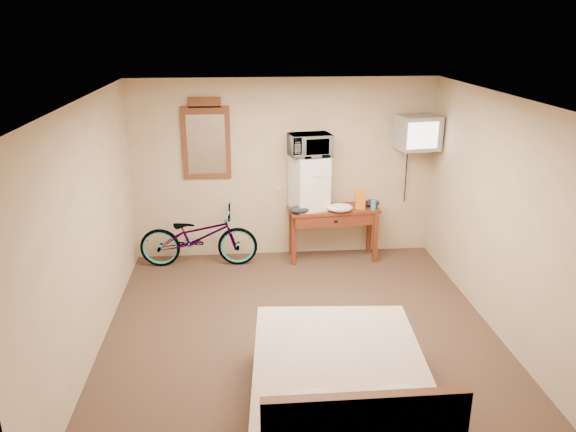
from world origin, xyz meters
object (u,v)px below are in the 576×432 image
object	(u,v)px
crt_television	(418,133)
bed	(341,389)
desk	(334,218)
mini_fridge	(309,183)
microwave	(310,145)
blue_cup	(373,205)
wall_mirror	(206,140)
bicycle	(199,236)

from	to	relation	value
crt_television	bed	bearing A→B (deg)	-115.13
desk	crt_television	bearing A→B (deg)	0.92
mini_fridge	microwave	distance (m)	0.52
blue_cup	mini_fridge	bearing A→B (deg)	171.21
mini_fridge	wall_mirror	world-z (taller)	wall_mirror
crt_television	bicycle	distance (m)	3.27
crt_television	wall_mirror	size ratio (longest dim) A/B	0.57
mini_fridge	blue_cup	distance (m)	0.93
blue_cup	bed	bearing A→B (deg)	-107.14
mini_fridge	wall_mirror	xyz separation A→B (m)	(-1.38, 0.22, 0.57)
crt_television	bicycle	world-z (taller)	crt_television
microwave	blue_cup	bearing A→B (deg)	-18.05
blue_cup	wall_mirror	bearing A→B (deg)	171.12
mini_fridge	crt_television	bearing A→B (deg)	-1.38
mini_fridge	bed	distance (m)	3.54
blue_cup	wall_mirror	distance (m)	2.44
crt_television	bicycle	size ratio (longest dim) A/B	0.40
wall_mirror	bed	distance (m)	4.10
mini_fridge	blue_cup	bearing A→B (deg)	-8.79
crt_television	wall_mirror	distance (m)	2.84
desk	microwave	xyz separation A→B (m)	(-0.34, 0.05, 1.02)
crt_television	bicycle	bearing A→B (deg)	-178.63
blue_cup	bicycle	distance (m)	2.43
microwave	wall_mirror	size ratio (longest dim) A/B	0.49
desk	bed	world-z (taller)	bed
desk	crt_television	xyz separation A→B (m)	(1.11, 0.02, 1.17)
mini_fridge	bicycle	distance (m)	1.68
microwave	blue_cup	world-z (taller)	microwave
crt_television	bed	xyz separation A→B (m)	(-1.60, -3.40, -1.49)
blue_cup	bicycle	xyz separation A→B (m)	(-2.40, 0.03, -0.39)
desk	mini_fridge	bearing A→B (deg)	171.16
microwave	crt_television	bearing A→B (deg)	-10.63
blue_cup	crt_television	distance (m)	1.14
microwave	crt_television	distance (m)	1.46
wall_mirror	mini_fridge	bearing A→B (deg)	-8.94
bicycle	bed	xyz separation A→B (m)	(1.38, -3.33, -0.12)
bicycle	blue_cup	bearing A→B (deg)	-88.85
mini_fridge	desk	bearing A→B (deg)	-8.84
microwave	wall_mirror	world-z (taller)	wall_mirror
microwave	crt_television	xyz separation A→B (m)	(1.45, -0.04, 0.15)
crt_television	mini_fridge	bearing A→B (deg)	178.62
bicycle	wall_mirror	bearing A→B (deg)	-22.37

